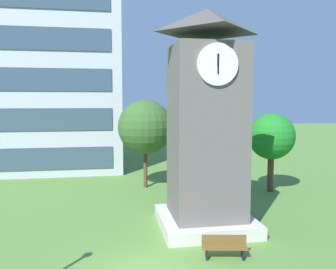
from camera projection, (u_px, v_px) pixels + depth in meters
office_building at (4, 65)px, 33.00m from camera, size 21.53×11.88×19.20m
clock_tower at (206, 132)px, 17.20m from camera, size 4.51×4.51×10.63m
park_bench at (224, 247)px, 14.11m from camera, size 1.86×0.80×0.88m
tree_by_building at (271, 137)px, 24.26m from camera, size 3.18×3.18×5.44m
tree_streetside at (145, 127)px, 25.34m from camera, size 3.92×3.92×6.38m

